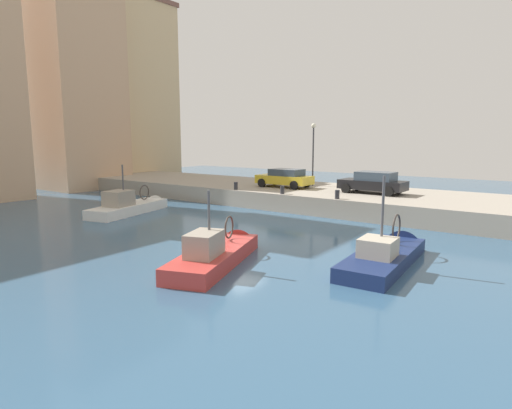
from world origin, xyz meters
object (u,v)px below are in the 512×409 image
object	(u,v)px
fishing_boat_red	(218,259)
mooring_bollard_south	(337,194)
parked_car_black	(373,182)
fishing_boat_navy	(387,260)
quay_streetlamp	(313,144)
parked_car_yellow	(285,178)
fishing_boat_white	(132,210)
mooring_bollard_north	(236,186)
mooring_bollard_mid	(282,190)

from	to	relation	value
fishing_boat_red	mooring_bollard_south	size ratio (longest dim) A/B	12.55
parked_car_black	fishing_boat_navy	bearing A→B (deg)	-156.36
fishing_boat_navy	mooring_bollard_south	bearing A→B (deg)	37.42
parked_car_black	quay_streetlamp	xyz separation A→B (m)	(1.78, 5.61, 2.51)
quay_streetlamp	parked_car_yellow	bearing A→B (deg)	152.03
parked_car_yellow	fishing_boat_white	bearing A→B (deg)	148.80
mooring_bollard_north	fishing_boat_navy	bearing A→B (deg)	-118.80
fishing_boat_red	mooring_bollard_mid	bearing A→B (deg)	20.72
parked_car_black	mooring_bollard_south	size ratio (longest dim) A/B	8.03
parked_car_black	mooring_bollard_north	distance (m)	9.62
fishing_boat_white	fishing_boat_navy	xyz separation A→B (m)	(-1.35, -17.66, -0.06)
fishing_boat_white	parked_car_yellow	world-z (taller)	fishing_boat_white
fishing_boat_red	mooring_bollard_mid	world-z (taller)	fishing_boat_red
fishing_boat_navy	parked_car_yellow	bearing A→B (deg)	46.93
parked_car_yellow	parked_car_black	bearing A→B (deg)	-86.35
parked_car_yellow	mooring_bollard_south	bearing A→B (deg)	-119.85
fishing_boat_red	mooring_bollard_north	size ratio (longest dim) A/B	12.55
mooring_bollard_mid	quay_streetlamp	distance (m)	6.44
fishing_boat_white	mooring_bollard_mid	bearing A→B (deg)	-51.54
mooring_bollard_mid	quay_streetlamp	world-z (taller)	quay_streetlamp
mooring_bollard_mid	mooring_bollard_north	size ratio (longest dim) A/B	1.00
parked_car_black	quay_streetlamp	bearing A→B (deg)	72.40
fishing_boat_navy	parked_car_yellow	xyz separation A→B (m)	(11.03, 11.80, 1.83)
fishing_boat_white	mooring_bollard_south	bearing A→B (deg)	-62.24
fishing_boat_white	fishing_boat_navy	world-z (taller)	fishing_boat_navy
mooring_bollard_south	quay_streetlamp	size ratio (longest dim) A/B	0.11
fishing_boat_navy	quay_streetlamp	bearing A→B (deg)	38.75
fishing_boat_navy	quay_streetlamp	size ratio (longest dim) A/B	1.45
fishing_boat_navy	parked_car_black	world-z (taller)	fishing_boat_navy
mooring_bollard_south	quay_streetlamp	bearing A→B (deg)	40.45
fishing_boat_navy	fishing_boat_white	bearing A→B (deg)	85.61
fishing_boat_navy	mooring_bollard_north	distance (m)	15.82
fishing_boat_red	fishing_boat_white	distance (m)	13.27
quay_streetlamp	fishing_boat_navy	bearing A→B (deg)	-141.25
mooring_bollard_south	quay_streetlamp	xyz separation A→B (m)	(5.65, 4.82, 2.98)
fishing_boat_white	fishing_boat_navy	size ratio (longest dim) A/B	1.03
fishing_boat_white	fishing_boat_red	bearing A→B (deg)	-113.26
fishing_boat_navy	mooring_bollard_south	distance (m)	9.66
fishing_boat_white	mooring_bollard_south	distance (m)	13.46
fishing_boat_white	mooring_bollard_mid	xyz separation A→B (m)	(6.24, -7.85, 1.32)
fishing_boat_white	mooring_bollard_north	world-z (taller)	fishing_boat_white
fishing_boat_white	mooring_bollard_north	xyz separation A→B (m)	(6.24, -3.85, 1.32)
fishing_boat_navy	mooring_bollard_mid	bearing A→B (deg)	52.26
parked_car_black	mooring_bollard_mid	size ratio (longest dim) A/B	8.03
mooring_bollard_north	quay_streetlamp	world-z (taller)	quay_streetlamp
parked_car_black	parked_car_yellow	size ratio (longest dim) A/B	1.04
fishing_boat_red	fishing_boat_navy	size ratio (longest dim) A/B	0.98
parked_car_black	mooring_bollard_south	world-z (taller)	parked_car_black
fishing_boat_navy	mooring_bollard_south	xyz separation A→B (m)	(7.59, 5.81, 1.38)
parked_car_yellow	mooring_bollard_mid	bearing A→B (deg)	-149.92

